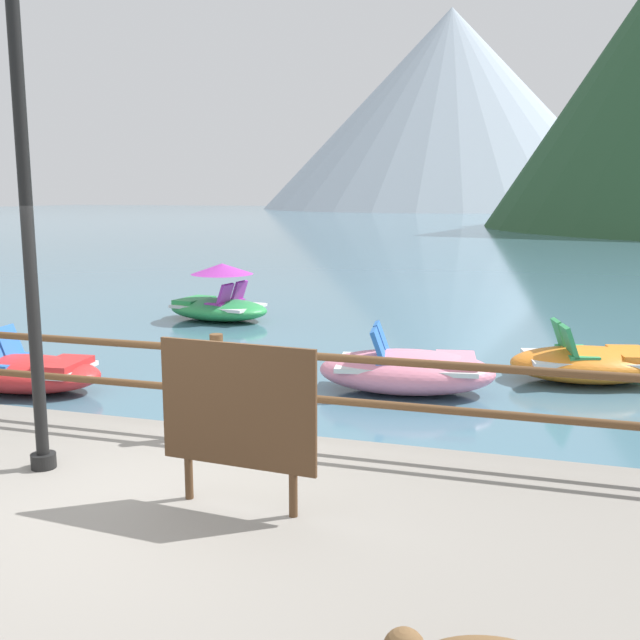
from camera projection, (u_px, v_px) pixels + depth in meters
The scene contains 9 objects.
ground_plane at pixel (494, 238), 42.98m from camera, with size 200.00×200.00×0.00m, color #477084.
dock_railing at pixel (217, 374), 6.58m from camera, with size 23.92×0.12×0.95m.
lamp_post at pixel (20, 118), 5.44m from camera, with size 0.28×0.28×4.60m.
sign_board at pixel (238, 408), 5.04m from camera, with size 1.18×0.14×1.19m.
pedal_boat_0 at pixel (24, 372), 9.66m from camera, with size 2.26×1.31×0.82m.
pedal_boat_1 at pixel (407, 370), 9.59m from camera, with size 2.46×1.57×0.88m.
pedal_boat_2 at pixel (589, 363), 10.15m from camera, with size 2.35×1.66×0.83m.
pedal_boat_4 at pixel (219, 301), 15.07m from camera, with size 2.36×1.65×1.18m.
distant_peak at pixel (449, 110), 121.69m from camera, with size 62.35×62.35×32.57m, color #9EADBC.
Camera 1 is at (2.76, -4.30, 2.59)m, focal length 40.97 mm.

